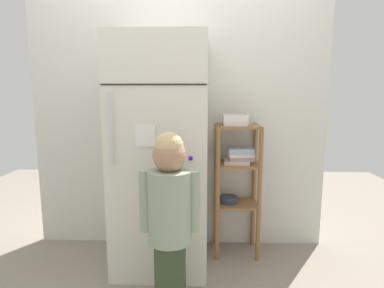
% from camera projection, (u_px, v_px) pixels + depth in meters
% --- Properties ---
extents(ground_plane, '(6.00, 6.00, 0.00)m').
position_uv_depth(ground_plane, '(176.00, 263.00, 2.59)').
color(ground_plane, gray).
extents(kitchen_wall_back, '(2.50, 0.03, 2.24)m').
position_uv_depth(kitchen_wall_back, '(179.00, 118.00, 2.78)').
color(kitchen_wall_back, silver).
rests_on(kitchen_wall_back, ground).
extents(refrigerator, '(0.69, 0.70, 1.74)m').
position_uv_depth(refrigerator, '(161.00, 155.00, 2.47)').
color(refrigerator, silver).
rests_on(refrigerator, ground).
extents(child_standing, '(0.36, 0.27, 1.12)m').
position_uv_depth(child_standing, '(170.00, 206.00, 1.93)').
color(child_standing, '#38492F').
rests_on(child_standing, ground).
extents(pantry_shelf_unit, '(0.36, 0.30, 1.08)m').
position_uv_depth(pantry_shelf_unit, '(237.00, 174.00, 2.66)').
color(pantry_shelf_unit, olive).
rests_on(pantry_shelf_unit, ground).
extents(fruit_bin, '(0.19, 0.19, 0.09)m').
position_uv_depth(fruit_bin, '(236.00, 120.00, 2.60)').
color(fruit_bin, white).
rests_on(fruit_bin, pantry_shelf_unit).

